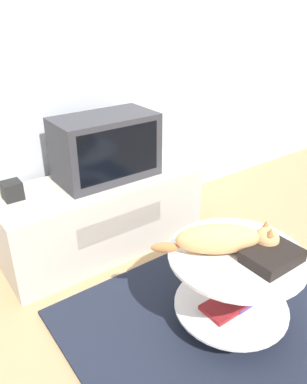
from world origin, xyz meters
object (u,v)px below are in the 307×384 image
Objects in this scene: tv at (106,147)px; speaker at (12,190)px; dvd_box at (272,256)px; cat at (225,239)px.

speaker is (-0.59, 0.05, -0.15)m from tv.
tv is 1.20m from dvd_box.
speaker reaches higher than dvd_box.
speaker is at bearing 155.29° from cat.
speaker is 1.23m from cat.
dvd_box is 0.22m from cat.
tv is 0.61m from speaker.
cat is at bearing -57.64° from speaker.
speaker reaches higher than cat.
cat is (0.06, -0.98, -0.18)m from tv.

